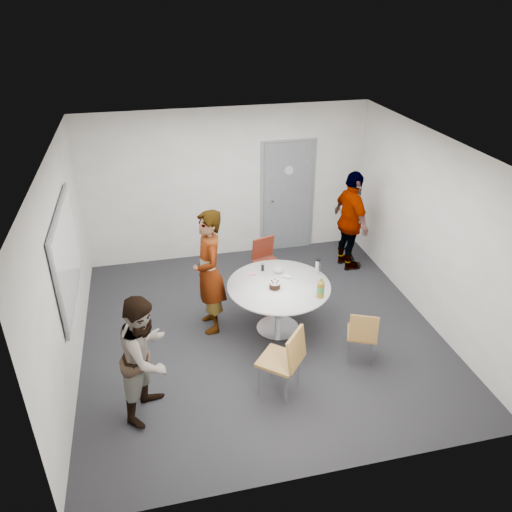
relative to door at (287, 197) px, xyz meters
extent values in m
plane|color=black|center=(-1.10, -2.48, -1.03)|extent=(5.00, 5.00, 0.00)
plane|color=silver|center=(-1.10, -2.48, 1.67)|extent=(5.00, 5.00, 0.00)
plane|color=beige|center=(-1.10, 0.02, 0.32)|extent=(5.00, 0.00, 5.00)
plane|color=beige|center=(-3.60, -2.48, 0.32)|extent=(0.00, 5.00, 5.00)
plane|color=beige|center=(1.40, -2.48, 0.32)|extent=(0.00, 5.00, 5.00)
plane|color=beige|center=(-1.10, -4.98, 0.32)|extent=(5.00, 0.00, 5.00)
cube|color=slate|center=(0.00, -0.01, 0.00)|extent=(0.90, 0.05, 2.05)
cube|color=gray|center=(0.00, 0.01, 0.00)|extent=(1.02, 0.04, 2.12)
cylinder|color=#B2BFC6|center=(0.00, -0.04, 0.52)|extent=(0.16, 0.01, 0.16)
cylinder|color=silver|center=(-0.32, -0.07, -0.01)|extent=(0.04, 0.14, 0.04)
cube|color=gray|center=(-3.56, -2.28, 0.42)|extent=(0.03, 1.90, 1.25)
cube|color=white|center=(-3.54, -2.28, 0.42)|extent=(0.01, 1.78, 1.13)
cylinder|color=silver|center=(-0.84, -2.48, -0.29)|extent=(1.45, 1.45, 0.03)
cylinder|color=silver|center=(-0.84, -2.48, -0.65)|extent=(0.09, 0.09, 0.70)
cylinder|color=silver|center=(-0.84, -2.48, -1.01)|extent=(0.62, 0.62, 0.02)
cylinder|color=silver|center=(-0.92, -2.57, -0.27)|extent=(0.20, 0.20, 0.01)
cylinder|color=black|center=(-0.92, -2.57, -0.22)|extent=(0.15, 0.15, 0.08)
cylinder|color=silver|center=(-0.92, -2.57, -0.17)|extent=(0.16, 0.16, 0.02)
cylinder|color=olive|center=(-0.38, -2.91, -0.16)|extent=(0.10, 0.10, 0.23)
cylinder|color=#358234|center=(-0.38, -2.91, -0.15)|extent=(0.10, 0.10, 0.08)
cone|color=olive|center=(-0.38, -2.91, -0.02)|extent=(0.09, 0.09, 0.05)
cylinder|color=#508F40|center=(-0.38, -2.91, 0.01)|extent=(0.04, 0.04, 0.02)
imported|color=white|center=(-0.76, -2.15, -0.22)|extent=(0.18, 0.18, 0.10)
cylinder|color=black|center=(-0.97, -2.04, -0.22)|extent=(0.05, 0.05, 0.11)
cylinder|color=silver|center=(-0.20, -2.27, -0.18)|extent=(0.07, 0.07, 0.19)
cylinder|color=black|center=(-0.20, -2.27, -0.06)|extent=(0.08, 0.08, 0.03)
cube|color=pink|center=(-1.14, -2.13, -0.26)|extent=(0.11, 0.06, 0.02)
ellipsoid|color=silver|center=(-0.68, -2.32, -0.26)|extent=(0.16, 0.16, 0.03)
cube|color=olive|center=(-1.17, -3.71, -0.55)|extent=(0.63, 0.63, 0.04)
cube|color=olive|center=(-1.01, -3.85, -0.30)|extent=(0.35, 0.39, 0.43)
cylinder|color=silver|center=(-1.19, -3.46, -0.79)|extent=(0.02, 0.02, 0.48)
cylinder|color=silver|center=(-1.43, -3.73, -0.79)|extent=(0.02, 0.02, 0.48)
cylinder|color=silver|center=(-0.91, -3.69, -0.79)|extent=(0.02, 0.02, 0.48)
cylinder|color=silver|center=(-1.15, -3.97, -0.79)|extent=(0.02, 0.02, 0.48)
cube|color=olive|center=(0.06, -3.36, -0.62)|extent=(0.50, 0.50, 0.03)
cube|color=olive|center=(-0.01, -3.53, -0.41)|extent=(0.36, 0.22, 0.36)
cylinder|color=silver|center=(0.26, -3.28, -0.82)|extent=(0.02, 0.02, 0.41)
cylinder|color=silver|center=(-0.02, -3.16, -0.82)|extent=(0.02, 0.02, 0.41)
cylinder|color=silver|center=(0.14, -3.57, -0.82)|extent=(0.02, 0.02, 0.41)
cylinder|color=silver|center=(-0.14, -3.44, -0.82)|extent=(0.02, 0.02, 0.41)
cube|color=maroon|center=(-0.69, -1.33, -0.59)|extent=(0.50, 0.50, 0.03)
cube|color=maroon|center=(-0.74, -1.14, -0.37)|extent=(0.39, 0.19, 0.38)
cylinder|color=silver|center=(-0.80, -1.53, -0.81)|extent=(0.02, 0.02, 0.43)
cylinder|color=silver|center=(-0.49, -1.44, -0.81)|extent=(0.02, 0.02, 0.43)
cylinder|color=silver|center=(-0.89, -1.22, -0.81)|extent=(0.02, 0.02, 0.43)
cylinder|color=silver|center=(-0.58, -1.13, -0.81)|extent=(0.02, 0.02, 0.43)
imported|color=#A5C6EA|center=(-1.77, -2.21, -0.11)|extent=(0.48, 0.70, 1.84)
imported|color=white|center=(-2.70, -3.65, -0.25)|extent=(0.88, 0.95, 1.56)
imported|color=black|center=(0.85, -0.97, -0.14)|extent=(0.54, 1.08, 1.77)
camera|label=1|loc=(-2.49, -8.18, 3.40)|focal=35.00mm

